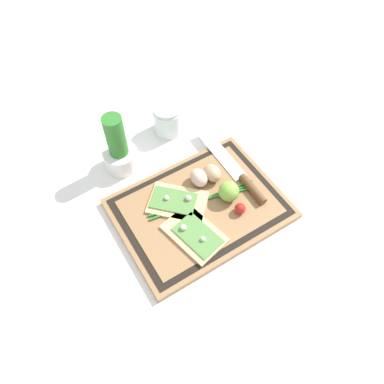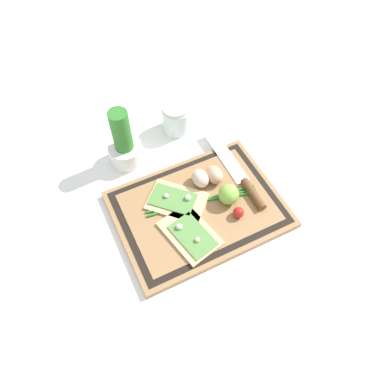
{
  "view_description": "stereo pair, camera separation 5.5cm",
  "coord_description": "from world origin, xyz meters",
  "px_view_note": "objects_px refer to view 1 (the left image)",
  "views": [
    {
      "loc": [
        -0.3,
        -0.44,
        0.86
      ],
      "look_at": [
        0.0,
        0.04,
        0.04
      ],
      "focal_mm": 35.0,
      "sensor_mm": 36.0,
      "label": 1
    },
    {
      "loc": [
        -0.25,
        -0.46,
        0.86
      ],
      "look_at": [
        0.0,
        0.04,
        0.04
      ],
      "focal_mm": 35.0,
      "sensor_mm": 36.0,
      "label": 2
    }
  ],
  "objects_px": {
    "lime": "(229,191)",
    "pizza_slice_far": "(177,202)",
    "egg_brown": "(212,173)",
    "sauce_jar": "(168,121)",
    "pizza_slice_near": "(195,234)",
    "cherry_tomato_red": "(240,208)",
    "herb_pot": "(119,151)",
    "knife": "(241,176)",
    "egg_pink": "(199,178)"
  },
  "relations": [
    {
      "from": "egg_brown",
      "to": "herb_pot",
      "type": "xyz_separation_m",
      "value": [
        -0.19,
        0.19,
        0.02
      ]
    },
    {
      "from": "cherry_tomato_red",
      "to": "herb_pot",
      "type": "bearing_deg",
      "value": 120.67
    },
    {
      "from": "cherry_tomato_red",
      "to": "pizza_slice_near",
      "type": "bearing_deg",
      "value": 178.39
    },
    {
      "from": "knife",
      "to": "cherry_tomato_red",
      "type": "bearing_deg",
      "value": -126.9
    },
    {
      "from": "lime",
      "to": "herb_pot",
      "type": "distance_m",
      "value": 0.33
    },
    {
      "from": "egg_brown",
      "to": "cherry_tomato_red",
      "type": "xyz_separation_m",
      "value": [
        0.0,
        -0.13,
        -0.01
      ]
    },
    {
      "from": "knife",
      "to": "egg_pink",
      "type": "distance_m",
      "value": 0.12
    },
    {
      "from": "egg_pink",
      "to": "sauce_jar",
      "type": "bearing_deg",
      "value": 80.95
    },
    {
      "from": "pizza_slice_near",
      "to": "egg_pink",
      "type": "distance_m",
      "value": 0.16
    },
    {
      "from": "pizza_slice_near",
      "to": "egg_brown",
      "type": "height_order",
      "value": "egg_brown"
    },
    {
      "from": "pizza_slice_near",
      "to": "pizza_slice_far",
      "type": "relative_size",
      "value": 0.95
    },
    {
      "from": "knife",
      "to": "egg_pink",
      "type": "height_order",
      "value": "egg_pink"
    },
    {
      "from": "egg_pink",
      "to": "herb_pot",
      "type": "xyz_separation_m",
      "value": [
        -0.15,
        0.18,
        0.02
      ]
    },
    {
      "from": "pizza_slice_far",
      "to": "pizza_slice_near",
      "type": "bearing_deg",
      "value": -95.5
    },
    {
      "from": "egg_brown",
      "to": "sauce_jar",
      "type": "distance_m",
      "value": 0.24
    },
    {
      "from": "cherry_tomato_red",
      "to": "herb_pot",
      "type": "distance_m",
      "value": 0.37
    },
    {
      "from": "knife",
      "to": "lime",
      "type": "relative_size",
      "value": 5.73
    },
    {
      "from": "pizza_slice_near",
      "to": "egg_pink",
      "type": "xyz_separation_m",
      "value": [
        0.1,
        0.13,
        0.02
      ]
    },
    {
      "from": "pizza_slice_far",
      "to": "knife",
      "type": "relative_size",
      "value": 0.56
    },
    {
      "from": "pizza_slice_far",
      "to": "herb_pot",
      "type": "distance_m",
      "value": 0.22
    },
    {
      "from": "knife",
      "to": "cherry_tomato_red",
      "type": "relative_size",
      "value": 10.92
    },
    {
      "from": "pizza_slice_near",
      "to": "herb_pot",
      "type": "relative_size",
      "value": 0.9
    },
    {
      "from": "egg_brown",
      "to": "sauce_jar",
      "type": "relative_size",
      "value": 0.61
    },
    {
      "from": "lime",
      "to": "pizza_slice_near",
      "type": "bearing_deg",
      "value": -160.21
    },
    {
      "from": "pizza_slice_near",
      "to": "egg_pink",
      "type": "relative_size",
      "value": 2.99
    },
    {
      "from": "cherry_tomato_red",
      "to": "lime",
      "type": "bearing_deg",
      "value": 90.16
    },
    {
      "from": "pizza_slice_far",
      "to": "cherry_tomato_red",
      "type": "distance_m",
      "value": 0.17
    },
    {
      "from": "cherry_tomato_red",
      "to": "egg_brown",
      "type": "bearing_deg",
      "value": 90.5
    },
    {
      "from": "pizza_slice_far",
      "to": "egg_brown",
      "type": "relative_size",
      "value": 3.14
    },
    {
      "from": "knife",
      "to": "cherry_tomato_red",
      "type": "distance_m",
      "value": 0.11
    },
    {
      "from": "egg_brown",
      "to": "knife",
      "type": "bearing_deg",
      "value": -30.65
    },
    {
      "from": "pizza_slice_far",
      "to": "egg_brown",
      "type": "distance_m",
      "value": 0.13
    },
    {
      "from": "pizza_slice_far",
      "to": "sauce_jar",
      "type": "xyz_separation_m",
      "value": [
        0.12,
        0.26,
        0.01
      ]
    },
    {
      "from": "egg_pink",
      "to": "cherry_tomato_red",
      "type": "xyz_separation_m",
      "value": [
        0.04,
        -0.14,
        -0.01
      ]
    },
    {
      "from": "cherry_tomato_red",
      "to": "herb_pot",
      "type": "xyz_separation_m",
      "value": [
        -0.19,
        0.32,
        0.03
      ]
    },
    {
      "from": "egg_pink",
      "to": "herb_pot",
      "type": "distance_m",
      "value": 0.24
    },
    {
      "from": "egg_brown",
      "to": "herb_pot",
      "type": "relative_size",
      "value": 0.3
    },
    {
      "from": "egg_pink",
      "to": "cherry_tomato_red",
      "type": "distance_m",
      "value": 0.14
    },
    {
      "from": "lime",
      "to": "pizza_slice_far",
      "type": "bearing_deg",
      "value": 155.74
    },
    {
      "from": "pizza_slice_far",
      "to": "egg_pink",
      "type": "relative_size",
      "value": 3.14
    },
    {
      "from": "egg_brown",
      "to": "cherry_tomato_red",
      "type": "bearing_deg",
      "value": -89.5
    },
    {
      "from": "lime",
      "to": "knife",
      "type": "bearing_deg",
      "value": 28.43
    },
    {
      "from": "pizza_slice_far",
      "to": "cherry_tomato_red",
      "type": "relative_size",
      "value": 6.15
    },
    {
      "from": "knife",
      "to": "egg_pink",
      "type": "bearing_deg",
      "value": 156.66
    },
    {
      "from": "pizza_slice_far",
      "to": "egg_brown",
      "type": "xyz_separation_m",
      "value": [
        0.13,
        0.02,
        0.02
      ]
    },
    {
      "from": "egg_brown",
      "to": "lime",
      "type": "height_order",
      "value": "lime"
    },
    {
      "from": "herb_pot",
      "to": "sauce_jar",
      "type": "relative_size",
      "value": 2.03
    },
    {
      "from": "egg_brown",
      "to": "pizza_slice_near",
      "type": "bearing_deg",
      "value": -137.1
    },
    {
      "from": "cherry_tomato_red",
      "to": "sauce_jar",
      "type": "bearing_deg",
      "value": 90.56
    },
    {
      "from": "herb_pot",
      "to": "lime",
      "type": "bearing_deg",
      "value": -54.61
    }
  ]
}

